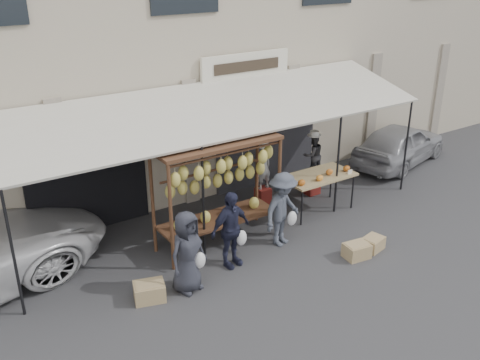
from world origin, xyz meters
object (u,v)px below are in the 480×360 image
object	(u,v)px
crate_far	(149,292)
crate_near_a	(357,251)
customer_mid	(230,230)
sedan	(400,144)
produce_table	(319,177)
customer_right	(282,209)
vendor_left	(263,167)
crate_near_b	(373,244)
vendor_right	(313,155)
customer_left	(187,252)
banana_rack	(219,174)

from	to	relation	value
crate_far	crate_near_a	bearing A→B (deg)	-13.70
customer_mid	sedan	distance (m)	7.18
produce_table	crate_near_a	size ratio (longest dim) A/B	3.47
customer_right	sedan	world-z (taller)	customer_right
vendor_left	crate_near_b	bearing A→B (deg)	102.13
vendor_right	sedan	world-z (taller)	vendor_right
customer_mid	customer_left	bearing A→B (deg)	-174.62
customer_left	banana_rack	bearing A→B (deg)	23.01
banana_rack	customer_mid	size ratio (longest dim) A/B	1.68
customer_right	crate_near_a	size ratio (longest dim) A/B	3.24
produce_table	vendor_right	world-z (taller)	vendor_right
banana_rack	crate_near_a	distance (m)	3.14
banana_rack	customer_right	size ratio (longest dim) A/B	1.64
produce_table	sedan	xyz separation A→B (m)	(3.95, 1.04, -0.27)
sedan	customer_mid	bearing A→B (deg)	91.47
vendor_right	customer_left	xyz separation A→B (m)	(-4.56, -1.97, -0.25)
produce_table	crate_near_a	bearing A→B (deg)	-109.84
customer_right	crate_near_a	distance (m)	1.68
vendor_left	customer_left	xyz separation A→B (m)	(-3.15, -2.09, -0.21)
vendor_left	crate_near_b	world-z (taller)	vendor_left
customer_mid	crate_near_b	bearing A→B (deg)	-30.81
sedan	customer_right	bearing A→B (deg)	93.91
customer_right	crate_near_a	world-z (taller)	customer_right
banana_rack	customer_left	xyz separation A→B (m)	(-1.33, -1.09, -0.80)
vendor_left	crate_near_a	size ratio (longest dim) A/B	2.22
customer_left	crate_near_b	bearing A→B (deg)	-28.82
customer_left	crate_near_a	size ratio (longest dim) A/B	3.14
vendor_left	vendor_right	size ratio (longest dim) A/B	1.00
vendor_right	vendor_left	bearing A→B (deg)	2.21
produce_table	customer_right	xyz separation A→B (m)	(-1.64, -0.76, -0.07)
vendor_right	customer_left	world-z (taller)	vendor_right
crate_near_b	crate_far	world-z (taller)	crate_far
banana_rack	produce_table	distance (m)	2.80
customer_mid	crate_far	bearing A→B (deg)	176.82
crate_near_a	crate_near_b	xyz separation A→B (m)	(0.50, 0.04, -0.01)
vendor_right	crate_near_a	distance (m)	3.24
produce_table	crate_near_a	world-z (taller)	produce_table
customer_left	sedan	distance (m)	8.28
vendor_left	customer_mid	xyz separation A→B (m)	(-2.08, -1.82, -0.21)
vendor_right	produce_table	bearing A→B (deg)	64.96
customer_right	crate_near_b	distance (m)	1.98
vendor_right	customer_right	xyz separation A→B (m)	(-2.17, -1.60, -0.23)
banana_rack	vendor_left	bearing A→B (deg)	28.82
crate_near_b	crate_far	distance (m)	4.62
crate_near_a	crate_far	xyz separation A→B (m)	(-4.03, 0.98, 0.01)
crate_far	sedan	bearing A→B (deg)	13.42
vendor_right	customer_mid	distance (m)	3.89
customer_mid	crate_far	world-z (taller)	customer_mid
crate_near_a	crate_far	bearing A→B (deg)	166.30
crate_near_a	customer_left	bearing A→B (deg)	165.02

